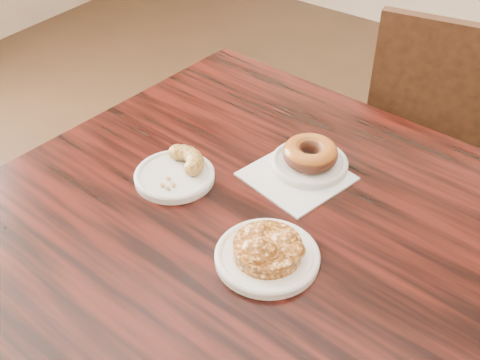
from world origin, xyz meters
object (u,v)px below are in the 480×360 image
Objects in this scene: glazed_donut at (310,153)px; cruller_fragment at (174,167)px; cafe_table at (246,342)px; apple_fritter at (268,246)px; chair_far at (452,146)px.

cruller_fragment is (-0.19, -0.18, -0.01)m from glazed_donut.
cruller_fragment reaches higher than cafe_table.
apple_fritter is (0.07, -0.25, -0.00)m from glazed_donut.
glazed_donut reaches higher than cafe_table.
apple_fritter is (-0.03, -0.92, 0.33)m from chair_far.
apple_fritter is at bearing -15.25° from cruller_fragment.
apple_fritter is 1.37× the size of cruller_fragment.
glazed_donut is (0.02, 0.17, 0.41)m from cafe_table.
glazed_donut is 0.26m from apple_fritter.
cafe_table is 0.42m from apple_fritter.
cruller_fragment is at bearing 164.75° from apple_fritter.
chair_far reaches higher than cruller_fragment.
chair_far reaches higher than glazed_donut.
chair_far is 0.96m from cruller_fragment.
cruller_fragment is (-0.26, 0.07, -0.00)m from apple_fritter.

